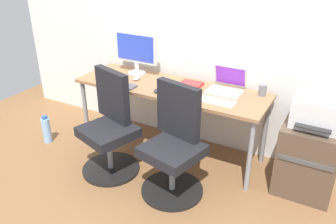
% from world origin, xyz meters
% --- Properties ---
extents(ground_plane, '(5.28, 5.28, 0.00)m').
position_xyz_m(ground_plane, '(0.00, 0.00, 0.00)').
color(ground_plane, brown).
extents(back_wall, '(4.40, 0.04, 2.60)m').
position_xyz_m(back_wall, '(0.00, 0.38, 1.30)').
color(back_wall, white).
rests_on(back_wall, ground).
extents(desk, '(1.88, 0.59, 0.72)m').
position_xyz_m(desk, '(0.00, 0.00, 0.65)').
color(desk, '#996B47').
rests_on(desk, ground).
extents(office_chair_left, '(0.55, 0.55, 0.94)m').
position_xyz_m(office_chair_left, '(-0.35, -0.52, 0.42)').
color(office_chair_left, black).
rests_on(office_chair_left, ground).
extents(office_chair_right, '(0.54, 0.54, 0.94)m').
position_xyz_m(office_chair_right, '(0.32, -0.52, 0.42)').
color(office_chair_right, black).
rests_on(office_chair_right, ground).
extents(side_cabinet, '(0.47, 0.53, 0.62)m').
position_xyz_m(side_cabinet, '(1.32, 0.04, 0.31)').
color(side_cabinet, brown).
rests_on(side_cabinet, ground).
extents(printer, '(0.38, 0.40, 0.24)m').
position_xyz_m(printer, '(1.32, 0.04, 0.74)').
color(printer, silver).
rests_on(printer, side_cabinet).
extents(water_bottle_on_floor, '(0.09, 0.09, 0.31)m').
position_xyz_m(water_bottle_on_floor, '(-1.25, -0.48, 0.15)').
color(water_bottle_on_floor, '#8CBFF2').
rests_on(water_bottle_on_floor, ground).
extents(desktop_monitor, '(0.48, 0.18, 0.43)m').
position_xyz_m(desktop_monitor, '(-0.48, 0.15, 0.97)').
color(desktop_monitor, silver).
rests_on(desktop_monitor, desk).
extents(open_laptop, '(0.31, 0.28, 0.22)m').
position_xyz_m(open_laptop, '(0.51, 0.16, 0.77)').
color(open_laptop, silver).
rests_on(open_laptop, desk).
extents(keyboard_by_monitor, '(0.34, 0.12, 0.02)m').
position_xyz_m(keyboard_by_monitor, '(-0.44, -0.22, 0.73)').
color(keyboard_by_monitor, '#515156').
rests_on(keyboard_by_monitor, desk).
extents(keyboard_by_laptop, '(0.34, 0.12, 0.02)m').
position_xyz_m(keyboard_by_laptop, '(0.52, -0.13, 0.73)').
color(keyboard_by_laptop, silver).
rests_on(keyboard_by_laptop, desk).
extents(mouse_by_monitor, '(0.06, 0.10, 0.03)m').
position_xyz_m(mouse_by_monitor, '(-0.04, -0.18, 0.73)').
color(mouse_by_monitor, '#2D2D2D').
rests_on(mouse_by_monitor, desk).
extents(mouse_by_laptop, '(0.06, 0.10, 0.03)m').
position_xyz_m(mouse_by_laptop, '(-0.38, -0.01, 0.73)').
color(mouse_by_laptop, silver).
rests_on(mouse_by_laptop, desk).
extents(coffee_mug, '(0.08, 0.08, 0.09)m').
position_xyz_m(coffee_mug, '(0.14, -0.19, 0.76)').
color(coffee_mug, green).
rests_on(coffee_mug, desk).
extents(pen_cup, '(0.07, 0.07, 0.10)m').
position_xyz_m(pen_cup, '(0.83, 0.20, 0.77)').
color(pen_cup, slate).
rests_on(pen_cup, desk).
extents(notebook, '(0.21, 0.15, 0.03)m').
position_xyz_m(notebook, '(0.16, 0.12, 0.73)').
color(notebook, red).
rests_on(notebook, desk).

